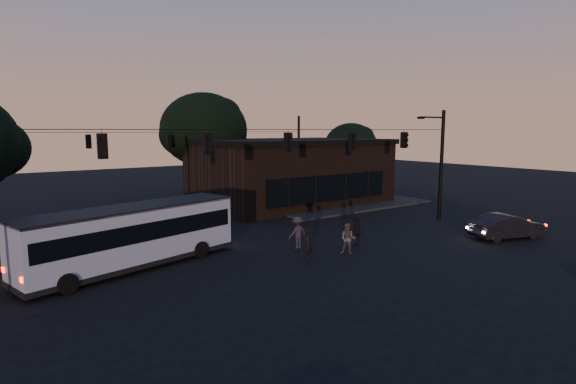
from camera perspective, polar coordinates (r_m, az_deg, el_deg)
ground at (r=20.78m, az=6.62°, el=-9.46°), size 120.00×120.00×0.00m
sidewalk_far_right at (r=38.75m, az=5.59°, el=-1.20°), size 14.00×10.00×0.15m
building at (r=38.06m, az=0.28°, el=2.67°), size 15.40×10.41×5.40m
tree_behind at (r=40.49m, az=-10.64°, el=7.78°), size 7.60×7.60×9.43m
tree_right at (r=45.31m, az=7.97°, el=5.87°), size 5.20×5.20×6.86m
signal_rig_near at (r=22.99m, az=0.00°, el=3.58°), size 26.24×0.30×7.50m
signal_rig_far at (r=37.11m, az=-14.81°, el=4.59°), size 26.24×0.30×7.50m
bus at (r=21.40m, az=-19.14°, el=-4.99°), size 10.20×4.59×2.80m
car at (r=28.63m, az=26.04°, el=-3.93°), size 4.57×2.77×1.42m
pedestrian_a at (r=21.14m, az=2.54°, el=-6.78°), size 0.62×0.42×1.66m
pedestrian_b at (r=22.70m, az=7.63°, el=-5.92°), size 0.94×0.97×1.57m
pedestrian_c at (r=24.07m, az=8.79°, el=-4.99°), size 1.07×0.87×1.70m
pedestrian_d at (r=23.60m, az=1.21°, el=-5.16°), size 1.11×0.66×1.70m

